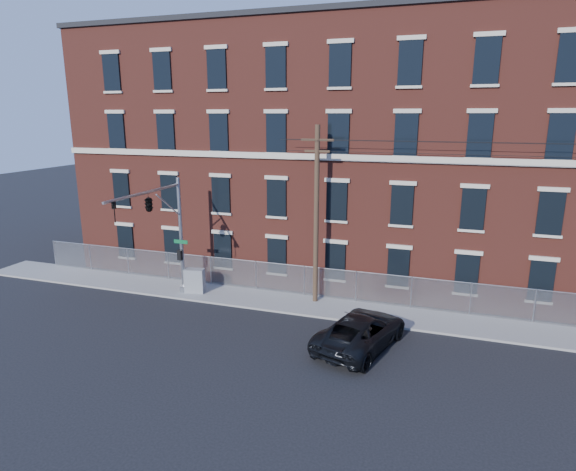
% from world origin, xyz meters
% --- Properties ---
extents(ground, '(140.00, 140.00, 0.00)m').
position_xyz_m(ground, '(0.00, 0.00, 0.00)').
color(ground, black).
rests_on(ground, ground).
extents(sidewalk, '(65.00, 3.00, 0.12)m').
position_xyz_m(sidewalk, '(12.00, 5.00, 0.06)').
color(sidewalk, gray).
rests_on(sidewalk, ground).
extents(mill_building, '(55.30, 14.32, 16.30)m').
position_xyz_m(mill_building, '(12.00, 13.93, 8.15)').
color(mill_building, maroon).
rests_on(mill_building, ground).
extents(chain_link_fence, '(59.06, 0.06, 1.85)m').
position_xyz_m(chain_link_fence, '(12.00, 6.30, 1.06)').
color(chain_link_fence, '#A5A8AD').
rests_on(chain_link_fence, ground).
extents(traffic_signal_mast, '(0.90, 6.75, 7.00)m').
position_xyz_m(traffic_signal_mast, '(-6.00, 2.18, 5.39)').
color(traffic_signal_mast, '#9EA0A5').
rests_on(traffic_signal_mast, ground).
extents(utility_pole_near, '(1.80, 0.28, 10.00)m').
position_xyz_m(utility_pole_near, '(2.00, 5.60, 5.34)').
color(utility_pole_near, '#483424').
rests_on(utility_pole_near, ground).
extents(pickup_truck, '(4.18, 6.28, 1.60)m').
position_xyz_m(pickup_truck, '(5.47, 0.97, 0.80)').
color(pickup_truck, black).
rests_on(pickup_truck, ground).
extents(utility_cabinet, '(1.26, 0.79, 1.47)m').
position_xyz_m(utility_cabinet, '(-5.32, 4.64, 0.86)').
color(utility_cabinet, gray).
rests_on(utility_cabinet, sidewalk).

